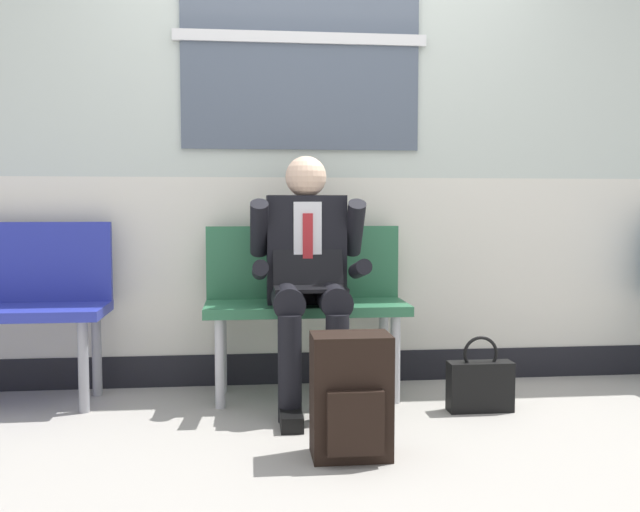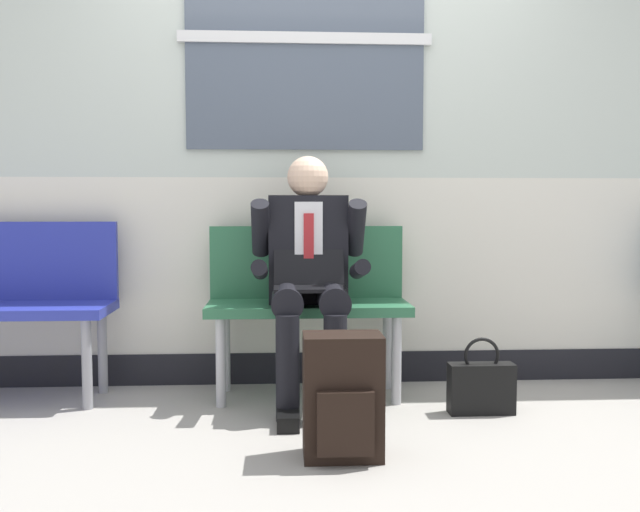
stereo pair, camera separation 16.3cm
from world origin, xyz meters
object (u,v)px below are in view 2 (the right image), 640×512
Objects in this scene: handbag at (481,387)px; person_seated at (309,272)px; bench_with_person at (307,295)px; backpack at (342,398)px.

person_seated is at bearing 165.91° from handbag.
bench_with_person is at bearing 153.89° from handbag.
handbag is (0.72, 0.55, -0.11)m from backpack.
person_seated is at bearing -90.00° from bench_with_person.
person_seated is 0.87m from backpack.
backpack is (0.10, -0.75, -0.43)m from person_seated.
handbag is (0.82, -0.40, -0.40)m from bench_with_person.
person_seated is at bearing 97.33° from backpack.
backpack is 0.91m from handbag.
handbag is (0.82, -0.20, -0.54)m from person_seated.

